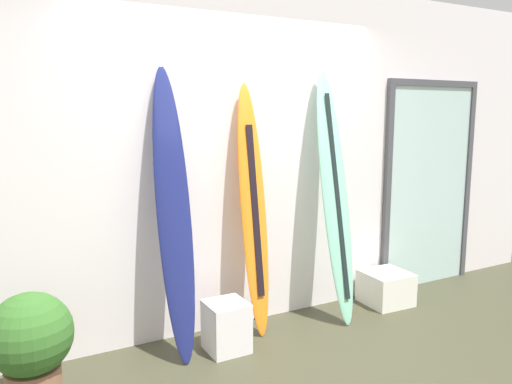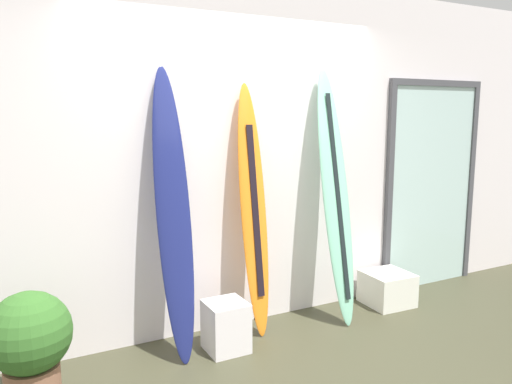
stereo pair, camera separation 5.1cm
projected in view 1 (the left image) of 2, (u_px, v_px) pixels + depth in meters
wall_back at (233, 156)px, 4.08m from camera, size 7.20×0.20×2.80m
surfboard_navy at (174, 214)px, 3.52m from camera, size 0.27×0.50×2.08m
surfboard_sunset at (253, 213)px, 3.90m from camera, size 0.24×0.35×1.98m
surfboard_seafoam at (335, 196)px, 4.16m from camera, size 0.26×0.50×2.13m
display_block_left at (386, 288)px, 4.62m from camera, size 0.41×0.41×0.30m
display_block_center at (226, 326)px, 3.70m from camera, size 0.29×0.29×0.37m
glass_door at (429, 181)px, 5.04m from camera, size 1.18×0.06×2.06m
potted_plant at (31, 344)px, 2.93m from camera, size 0.49×0.49×0.71m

